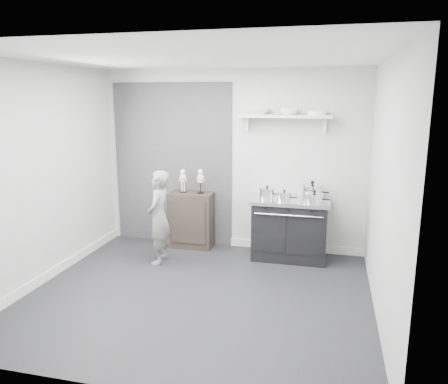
# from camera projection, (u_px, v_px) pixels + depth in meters

# --- Properties ---
(ground) EXTENTS (4.00, 4.00, 0.00)m
(ground) POSITION_uv_depth(u_px,v_px,m) (198.00, 294.00, 5.17)
(ground) COLOR black
(ground) RESTS_ON ground
(room_shell) EXTENTS (4.02, 3.62, 2.71)m
(room_shell) POSITION_uv_depth(u_px,v_px,m) (192.00, 155.00, 4.98)
(room_shell) COLOR #B6B7B4
(room_shell) RESTS_ON ground
(wall_shelf) EXTENTS (1.30, 0.26, 0.24)m
(wall_shelf) POSITION_uv_depth(u_px,v_px,m) (285.00, 117.00, 6.15)
(wall_shelf) COLOR silver
(wall_shelf) RESTS_ON room_shell
(stove) EXTENTS (1.09, 0.68, 0.88)m
(stove) POSITION_uv_depth(u_px,v_px,m) (290.00, 228.00, 6.26)
(stove) COLOR black
(stove) RESTS_ON ground
(side_cabinet) EXTENTS (0.66, 0.38, 0.86)m
(side_cabinet) POSITION_uv_depth(u_px,v_px,m) (192.00, 220.00, 6.75)
(side_cabinet) COLOR black
(side_cabinet) RESTS_ON ground
(child) EXTENTS (0.34, 0.50, 1.31)m
(child) POSITION_uv_depth(u_px,v_px,m) (159.00, 217.00, 6.04)
(child) COLOR slate
(child) RESTS_ON ground
(pot_front_left) EXTENTS (0.31, 0.22, 0.20)m
(pot_front_left) POSITION_uv_depth(u_px,v_px,m) (267.00, 193.00, 6.16)
(pot_front_left) COLOR silver
(pot_front_left) RESTS_ON stove
(pot_back_right) EXTENTS (0.39, 0.31, 0.26)m
(pot_back_right) POSITION_uv_depth(u_px,v_px,m) (312.00, 191.00, 6.18)
(pot_back_right) COLOR silver
(pot_back_right) RESTS_ON stove
(pot_front_right) EXTENTS (0.33, 0.24, 0.18)m
(pot_front_right) POSITION_uv_depth(u_px,v_px,m) (314.00, 198.00, 5.88)
(pot_front_right) COLOR silver
(pot_front_right) RESTS_ON stove
(pot_front_center) EXTENTS (0.28, 0.20, 0.16)m
(pot_front_center) POSITION_uv_depth(u_px,v_px,m) (284.00, 196.00, 6.01)
(pot_front_center) COLOR silver
(pot_front_center) RESTS_ON stove
(skeleton_full) EXTENTS (0.11, 0.07, 0.41)m
(skeleton_full) POSITION_uv_depth(u_px,v_px,m) (183.00, 179.00, 6.64)
(skeleton_full) COLOR silver
(skeleton_full) RESTS_ON side_cabinet
(skeleton_torso) EXTENTS (0.12, 0.08, 0.42)m
(skeleton_torso) POSITION_uv_depth(u_px,v_px,m) (200.00, 179.00, 6.57)
(skeleton_torso) COLOR silver
(skeleton_torso) RESTS_ON side_cabinet
(bowl_large) EXTENTS (0.34, 0.34, 0.08)m
(bowl_large) POSITION_uv_depth(u_px,v_px,m) (258.00, 112.00, 6.22)
(bowl_large) COLOR white
(bowl_large) RESTS_ON wall_shelf
(bowl_small) EXTENTS (0.26, 0.26, 0.08)m
(bowl_small) POSITION_uv_depth(u_px,v_px,m) (289.00, 112.00, 6.11)
(bowl_small) COLOR white
(bowl_small) RESTS_ON wall_shelf
(plate_stack) EXTENTS (0.27, 0.27, 0.06)m
(plate_stack) POSITION_uv_depth(u_px,v_px,m) (317.00, 113.00, 6.03)
(plate_stack) COLOR white
(plate_stack) RESTS_ON wall_shelf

